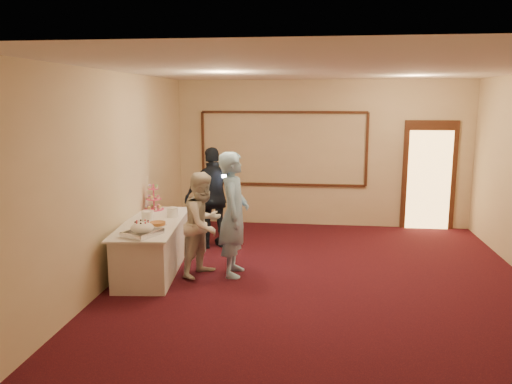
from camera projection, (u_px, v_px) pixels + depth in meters
floor at (322, 284)px, 7.13m from camera, size 7.00×7.00×0.00m
room_walls at (325, 143)px, 6.76m from camera, size 6.04×7.04×3.02m
wall_molding at (283, 149)px, 10.32m from camera, size 3.45×0.04×1.55m
doorway at (429, 176)px, 10.05m from camera, size 1.05×0.07×2.20m
buffet_table at (153, 246)px, 7.65m from camera, size 1.07×2.25×0.77m
pavlova_tray at (142, 230)px, 6.81m from camera, size 0.53×0.61×0.19m
cupcake_stand at (154, 200)px, 8.39m from camera, size 0.33×0.33×0.48m
plate_stack_a at (148, 216)px, 7.61m from camera, size 0.19×0.19×0.16m
plate_stack_b at (172, 212)px, 7.89m from camera, size 0.18×0.18×0.15m
tart at (158, 224)px, 7.35m from camera, size 0.27×0.27×0.06m
man at (234, 214)px, 7.38m from camera, size 0.46×0.69×1.86m
woman at (204, 224)px, 7.40m from camera, size 0.85×0.93×1.56m
guest at (214, 198)px, 8.81m from camera, size 1.13×0.86×1.79m
camera_flash at (224, 176)px, 8.54m from camera, size 0.07×0.05×0.05m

